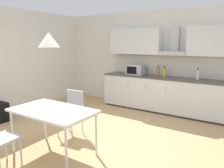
{
  "coord_description": "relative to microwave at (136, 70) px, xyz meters",
  "views": [
    {
      "loc": [
        2.47,
        -2.82,
        1.8
      ],
      "look_at": [
        0.18,
        0.73,
        1.0
      ],
      "focal_mm": 35.0,
      "sensor_mm": 36.0,
      "label": 1
    }
  ],
  "objects": [
    {
      "name": "upper_wall_cabinets",
      "position": [
        0.99,
        0.16,
        0.77
      ],
      "size": [
        3.68,
        0.4,
        0.71
      ],
      "color": "silver"
    },
    {
      "name": "ground_plane",
      "position": [
        0.26,
        -2.62,
        -1.07
      ],
      "size": [
        8.3,
        8.86,
        0.02
      ],
      "primitive_type": "cube",
      "color": "tan"
    },
    {
      "name": "pendant_lamp",
      "position": [
        0.12,
        -3.16,
        0.78
      ],
      "size": [
        0.32,
        0.32,
        0.22
      ],
      "primitive_type": "cone",
      "color": "silver"
    },
    {
      "name": "kitchen_counter",
      "position": [
        0.99,
        0.0,
        -0.6
      ],
      "size": [
        3.7,
        0.68,
        0.92
      ],
      "color": "#333333",
      "rests_on": "ground_plane"
    },
    {
      "name": "bottle_white",
      "position": [
        1.64,
        0.06,
        -0.02
      ],
      "size": [
        0.07,
        0.07,
        0.29
      ],
      "color": "white",
      "rests_on": "kitchen_counter"
    },
    {
      "name": "chair_far_left",
      "position": [
        -0.19,
        -2.38,
        -0.53
      ],
      "size": [
        0.44,
        0.44,
        0.87
      ],
      "color": "#B2B2B7",
      "rests_on": "ground_plane"
    },
    {
      "name": "bottle_yellow",
      "position": [
        0.8,
        0.05,
        -0.02
      ],
      "size": [
        0.08,
        0.08,
        0.28
      ],
      "color": "yellow",
      "rests_on": "kitchen_counter"
    },
    {
      "name": "microwave",
      "position": [
        0.0,
        0.0,
        0.0
      ],
      "size": [
        0.48,
        0.35,
        0.28
      ],
      "color": "#ADADB2",
      "rests_on": "kitchen_counter"
    },
    {
      "name": "backsplash_tile",
      "position": [
        0.99,
        0.32,
        0.12
      ],
      "size": [
        3.68,
        0.02,
        0.53
      ],
      "primitive_type": "cube",
      "color": "silver",
      "rests_on": "kitchen_counter"
    },
    {
      "name": "bottle_brown",
      "position": [
        0.67,
        -0.04,
        -0.01
      ],
      "size": [
        0.08,
        0.08,
        0.31
      ],
      "color": "brown",
      "rests_on": "kitchen_counter"
    },
    {
      "name": "dining_table",
      "position": [
        0.12,
        -3.16,
        -0.36
      ],
      "size": [
        1.34,
        0.79,
        0.76
      ],
      "color": "white",
      "rests_on": "ground_plane"
    },
    {
      "name": "wall_back",
      "position": [
        0.26,
        0.38,
        0.27
      ],
      "size": [
        6.64,
        0.1,
        2.66
      ],
      "primitive_type": "cube",
      "color": "silver",
      "rests_on": "ground_plane"
    }
  ]
}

